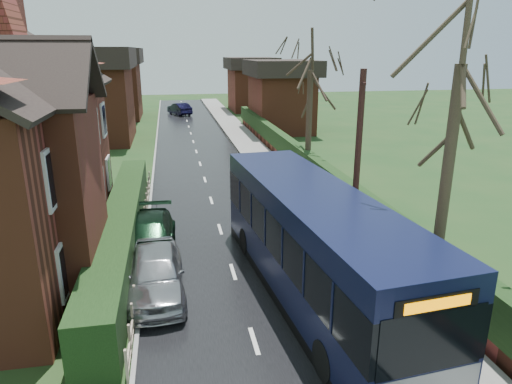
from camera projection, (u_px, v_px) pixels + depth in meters
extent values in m
plane|color=#2C411B|center=(242.00, 302.00, 13.91)|extent=(140.00, 140.00, 0.00)
cube|color=black|center=(211.00, 201.00, 23.29)|extent=(6.00, 100.00, 0.02)
cube|color=slate|center=(292.00, 195.00, 24.03)|extent=(2.50, 100.00, 0.14)
cube|color=gray|center=(270.00, 196.00, 23.81)|extent=(0.12, 100.00, 0.14)
cube|color=gray|center=(150.00, 203.00, 22.73)|extent=(0.12, 100.00, 0.10)
cube|color=black|center=(122.00, 227.00, 17.67)|extent=(1.20, 16.00, 1.60)
cube|color=brown|center=(320.00, 189.00, 24.23)|extent=(0.30, 50.00, 0.60)
cube|color=black|center=(321.00, 173.00, 23.97)|extent=(0.60, 50.00, 1.20)
cube|color=brown|center=(53.00, 199.00, 13.91)|extent=(2.50, 4.00, 6.00)
cube|color=brown|center=(7.00, 2.00, 18.19)|extent=(0.90, 1.40, 2.20)
cube|color=silver|center=(64.00, 269.00, 12.55)|extent=(0.08, 1.20, 1.60)
cube|color=black|center=(66.00, 269.00, 12.56)|extent=(0.03, 0.95, 1.35)
cube|color=silver|center=(52.00, 178.00, 11.78)|extent=(0.08, 1.20, 1.60)
cube|color=black|center=(53.00, 178.00, 11.78)|extent=(0.03, 0.95, 1.35)
cube|color=silver|center=(88.00, 218.00, 16.30)|extent=(0.08, 1.20, 1.60)
cube|color=black|center=(88.00, 218.00, 16.31)|extent=(0.03, 0.95, 1.35)
cube|color=silver|center=(79.00, 147.00, 15.53)|extent=(0.08, 1.20, 1.60)
cube|color=black|center=(80.00, 147.00, 15.54)|extent=(0.03, 0.95, 1.35)
cube|color=silver|center=(102.00, 187.00, 20.06)|extent=(0.08, 1.20, 1.60)
cube|color=black|center=(103.00, 187.00, 20.06)|extent=(0.03, 0.95, 1.35)
cube|color=silver|center=(96.00, 128.00, 19.28)|extent=(0.08, 1.20, 1.60)
cube|color=black|center=(97.00, 128.00, 19.29)|extent=(0.03, 0.95, 1.35)
cube|color=silver|center=(109.00, 173.00, 22.40)|extent=(0.08, 1.20, 1.60)
cube|color=black|center=(109.00, 173.00, 22.41)|extent=(0.03, 0.95, 1.35)
cube|color=silver|center=(104.00, 120.00, 21.63)|extent=(0.08, 1.20, 1.60)
cube|color=black|center=(104.00, 120.00, 21.63)|extent=(0.03, 0.95, 1.35)
cube|color=black|center=(312.00, 268.00, 14.02)|extent=(3.58, 11.42, 1.16)
cube|color=black|center=(314.00, 232.00, 13.67)|extent=(3.60, 11.42, 1.23)
cube|color=black|center=(315.00, 202.00, 13.39)|extent=(3.58, 11.42, 0.67)
cube|color=black|center=(312.00, 290.00, 14.25)|extent=(3.58, 11.42, 0.36)
cube|color=black|center=(431.00, 341.00, 8.53)|extent=(2.29, 0.29, 1.33)
cube|color=black|center=(437.00, 303.00, 8.29)|extent=(1.79, 0.25, 0.36)
cube|color=#FF8C00|center=(438.00, 304.00, 8.25)|extent=(1.40, 0.17, 0.22)
cylinder|color=black|center=(326.00, 360.00, 10.55)|extent=(0.38, 1.00, 0.98)
cylinder|color=black|center=(413.00, 343.00, 11.16)|extent=(0.38, 1.00, 0.98)
cylinder|color=black|center=(246.00, 241.00, 17.15)|extent=(0.38, 1.00, 0.98)
cylinder|color=black|center=(303.00, 234.00, 17.76)|extent=(0.38, 1.00, 0.98)
imported|color=#B4B4B9|center=(155.00, 273.00, 14.17)|extent=(1.85, 4.39, 1.48)
imported|color=black|center=(148.00, 238.00, 16.94)|extent=(2.15, 4.89, 1.40)
imported|color=black|center=(179.00, 109.00, 54.20)|extent=(2.96, 4.50, 1.40)
cylinder|color=slate|center=(299.00, 204.00, 18.84)|extent=(0.07, 0.07, 2.51)
cube|color=silver|center=(300.00, 179.00, 18.52)|extent=(0.08, 0.38, 0.29)
cube|color=silver|center=(299.00, 188.00, 18.63)|extent=(0.07, 0.34, 0.25)
cylinder|color=black|center=(357.00, 164.00, 16.68)|extent=(0.23, 0.23, 6.75)
cube|color=black|center=(363.00, 83.00, 15.82)|extent=(0.27, 0.86, 0.08)
cylinder|color=#3B3023|center=(445.00, 187.00, 13.41)|extent=(0.34, 0.34, 7.00)
cylinder|color=#362920|center=(309.00, 127.00, 26.25)|extent=(0.34, 0.34, 6.30)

